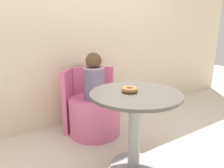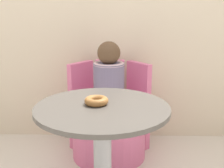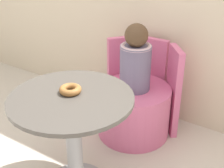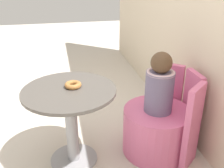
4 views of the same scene
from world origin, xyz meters
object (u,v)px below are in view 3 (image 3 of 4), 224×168
donut (70,90)px  child_figure (136,60)px  tub_chair (134,111)px  round_table (73,124)px

donut → child_figure: bearing=86.2°
tub_chair → child_figure: child_figure is taller
child_figure → donut: (-0.05, -0.70, 0.05)m
round_table → child_figure: bearing=89.2°
child_figure → tub_chair: bearing=0.0°
child_figure → donut: bearing=-93.8°
child_figure → donut: 0.70m
child_figure → round_table: bearing=-90.8°
round_table → child_figure: 0.75m
round_table → donut: bearing=136.1°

